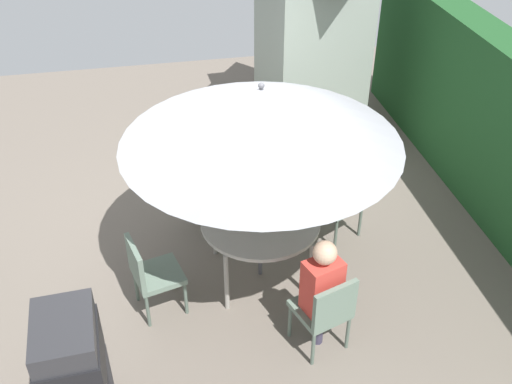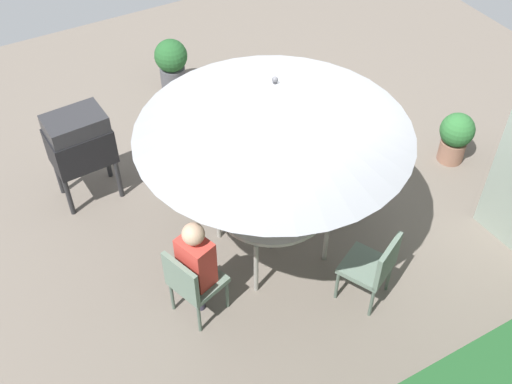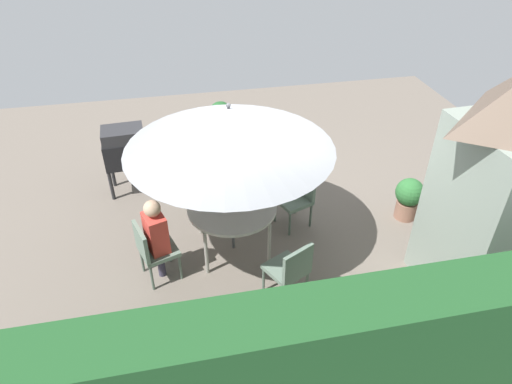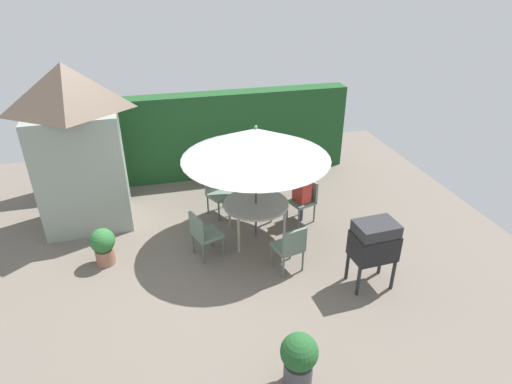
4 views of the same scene
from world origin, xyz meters
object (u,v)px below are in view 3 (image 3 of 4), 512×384
(patio_umbrella, at_px, (229,129))
(chair_toward_hedge, at_px, (298,195))
(potted_plant_by_grill, at_px, (221,119))
(bbq_grill, at_px, (125,148))
(chair_near_shed, at_px, (152,249))
(potted_plant_by_shed, at_px, (409,197))
(patio_table, at_px, (232,210))
(chair_far_side, at_px, (290,268))
(chair_toward_house, at_px, (202,178))
(person_in_red, at_px, (156,231))

(patio_umbrella, xyz_separation_m, chair_toward_hedge, (-1.09, -0.40, -1.45))
(potted_plant_by_grill, bearing_deg, bbq_grill, 41.10)
(bbq_grill, height_order, potted_plant_by_grill, bbq_grill)
(chair_near_shed, distance_m, potted_plant_by_shed, 4.02)
(patio_table, relative_size, bbq_grill, 1.05)
(patio_table, xyz_separation_m, chair_far_side, (-0.56, 1.11, -0.18))
(patio_table, distance_m, chair_far_side, 1.25)
(potted_plant_by_shed, bearing_deg, bbq_grill, -21.09)
(chair_toward_house, bearing_deg, bbq_grill, -29.02)
(chair_toward_hedge, height_order, potted_plant_by_grill, chair_toward_hedge)
(chair_toward_hedge, distance_m, potted_plant_by_grill, 3.12)
(bbq_grill, xyz_separation_m, potted_plant_by_shed, (-4.34, 1.67, -0.45))
(patio_table, distance_m, chair_toward_house, 1.24)
(patio_table, height_order, bbq_grill, bbq_grill)
(chair_toward_house, bearing_deg, patio_umbrella, 104.57)
(patio_table, relative_size, patio_umbrella, 0.46)
(bbq_grill, relative_size, chair_near_shed, 1.33)
(patio_umbrella, distance_m, potted_plant_by_grill, 3.76)
(patio_umbrella, height_order, chair_far_side, patio_umbrella)
(chair_far_side, xyz_separation_m, chair_toward_house, (0.87, -2.29, 0.00))
(patio_table, height_order, person_in_red, person_in_red)
(bbq_grill, xyz_separation_m, chair_toward_hedge, (-2.59, 1.45, -0.33))
(chair_toward_hedge, distance_m, chair_toward_house, 1.60)
(chair_toward_house, height_order, potted_plant_by_grill, chair_toward_house)
(chair_far_side, distance_m, potted_plant_by_grill, 4.54)
(patio_table, height_order, potted_plant_by_grill, potted_plant_by_grill)
(potted_plant_by_shed, distance_m, person_in_red, 3.95)
(bbq_grill, relative_size, chair_far_side, 1.33)
(patio_umbrella, height_order, chair_toward_house, patio_umbrella)
(chair_toward_house, height_order, potted_plant_by_shed, chair_toward_house)
(chair_near_shed, height_order, potted_plant_by_shed, chair_near_shed)
(chair_toward_hedge, bearing_deg, patio_table, 20.35)
(patio_table, relative_size, chair_toward_hedge, 1.39)
(patio_umbrella, relative_size, person_in_red, 2.15)
(patio_umbrella, relative_size, chair_far_side, 3.01)
(person_in_red, bearing_deg, patio_table, -161.38)
(chair_toward_house, bearing_deg, patio_table, 104.57)
(chair_far_side, height_order, person_in_red, person_in_red)
(patio_table, bearing_deg, person_in_red, 18.62)
(potted_plant_by_shed, bearing_deg, person_in_red, 7.77)
(patio_table, height_order, chair_near_shed, chair_near_shed)
(patio_umbrella, distance_m, bbq_grill, 2.63)
(potted_plant_by_shed, bearing_deg, chair_near_shed, 8.00)
(chair_far_side, distance_m, chair_toward_house, 2.45)
(chair_near_shed, distance_m, person_in_red, 0.28)
(chair_near_shed, height_order, chair_far_side, same)
(chair_near_shed, height_order, potted_plant_by_grill, chair_near_shed)
(chair_toward_house, relative_size, potted_plant_by_shed, 1.27)
(chair_far_side, distance_m, person_in_red, 1.80)
(patio_umbrella, xyz_separation_m, potted_plant_by_grill, (-0.31, -3.43, -1.52))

